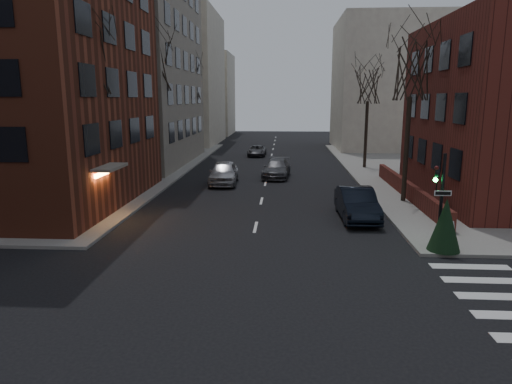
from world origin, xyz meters
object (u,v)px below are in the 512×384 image
Objects in this scene: car_lane_far at (257,151)px; car_lane_gray at (277,169)px; tree_left_c at (190,83)px; parked_sedan at (357,204)px; car_lane_silver at (224,173)px; tree_right_a at (412,69)px; tree_left_a at (89,57)px; traffic_signal at (439,206)px; streetlamp_near at (149,129)px; evergreen_shrub at (445,225)px; tree_right_b at (368,84)px; streetlamp_far at (200,117)px; tree_left_b at (154,65)px; sandwich_board at (446,230)px.

car_lane_gray is at bearing -79.04° from car_lane_far.
tree_left_c is 30.49m from parked_sedan.
tree_right_a is at bearing -27.52° from car_lane_silver.
parked_sedan is (14.11, -0.05, -7.63)m from tree_left_a.
traffic_signal is 18.66m from tree_left_a.
streetlamp_near reaches higher than evergreen_shrub.
tree_right_b is 20.01m from streetlamp_near.
car_lane_silver is (-8.45, 9.77, 0.02)m from parked_sedan.
tree_left_a reaches higher than car_lane_silver.
parked_sedan is (-3.49, -18.05, -6.75)m from tree_right_b.
tree_right_a is 4.39× the size of evergreen_shrub.
car_lane_silver is 1.00× the size of car_lane_gray.
tree_left_a is 28.32m from streetlamp_far.
tree_left_a is 25.19m from tree_right_b.
tree_right_a reaches higher than traffic_signal.
tree_left_b is at bearing -161.18° from tree_right_b.
streetlamp_far reaches higher than sandwich_board.
evergreen_shrub is at bearing -18.06° from tree_left_a.
car_lane_silver is at bearing -70.83° from tree_left_c.
streetlamp_near is 21.35m from evergreen_shrub.
streetlamp_near is at bearing -163.12° from car_lane_silver.
car_lane_silver is at bearing -145.27° from tree_right_b.
parked_sedan is 12.92m from car_lane_silver.
car_lane_silver is 5.28× the size of sandwich_board.
evergreen_shrub is (2.76, -5.45, 0.42)m from parked_sedan.
tree_left_a reaches higher than tree_right_a.
car_lane_silver is at bearing 126.95° from traffic_signal.
tree_left_c is at bearing 90.00° from tree_left_b.
evergreen_shrub is at bearing -133.86° from sandwich_board.
streetlamp_far is at bearing 125.83° from car_lane_gray.
sandwich_board is (11.77, -13.76, -0.23)m from car_lane_silver.
car_lane_gray is (9.00, 4.83, -3.51)m from streetlamp_near.
sandwich_board is at bearing -90.45° from tree_right_b.
tree_right_a is 10.93m from sandwich_board.
car_lane_far is (6.56, -1.08, -3.65)m from streetlamp_far.
tree_left_a is at bearing -134.36° from tree_right_b.
tree_left_a is 1.06× the size of tree_right_a.
car_lane_gray is at bearing 91.99° from sandwich_board.
tree_left_a is at bearing 178.21° from parked_sedan.
car_lane_silver is at bearing 59.79° from tree_left_a.
tree_right_a is 15.06m from car_lane_silver.
tree_left_a is at bearing -91.23° from streetlamp_far.
tree_right_b is 24.35m from evergreen_shrub.
tree_right_b is at bearing 66.65° from sandwich_board.
tree_left_a reaches higher than traffic_signal.
car_lane_far is (-10.44, 22.92, -7.44)m from tree_right_a.
streetlamp_far is at bearing 88.77° from tree_left_a.
tree_right_a reaches higher than streetlamp_far.
traffic_signal is 0.64× the size of streetlamp_far.
car_lane_gray is at bearing -53.92° from tree_left_c.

